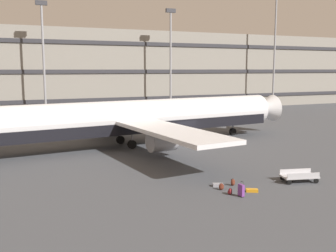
{
  "coord_description": "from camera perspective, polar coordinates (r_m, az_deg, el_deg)",
  "views": [
    {
      "loc": [
        -19.33,
        -37.99,
        8.21
      ],
      "look_at": [
        -4.91,
        -4.8,
        3.0
      ],
      "focal_mm": 42.33,
      "sensor_mm": 36.0,
      "label": 1
    }
  ],
  "objects": [
    {
      "name": "ground_plane",
      "position": [
        43.41,
        3.42,
        -2.73
      ],
      "size": [
        600.0,
        600.0,
        0.0
      ],
      "primitive_type": "plane",
      "color": "#424449"
    },
    {
      "name": "terminal_structure",
      "position": [
        84.42,
        -10.35,
        7.77
      ],
      "size": [
        122.28,
        20.45,
        15.56
      ],
      "color": "gray",
      "rests_on": "ground_plane"
    },
    {
      "name": "airliner",
      "position": [
        42.76,
        -4.93,
        1.06
      ],
      "size": [
        40.63,
        32.99,
        10.37
      ],
      "color": "silver",
      "rests_on": "ground_plane"
    },
    {
      "name": "light_mast_left",
      "position": [
        67.13,
        -17.52,
        10.26
      ],
      "size": [
        1.8,
        0.5,
        18.86
      ],
      "color": "gray",
      "rests_on": "ground_plane"
    },
    {
      "name": "light_mast_center_left",
      "position": [
        72.96,
        0.38,
        10.46
      ],
      "size": [
        1.8,
        0.5,
        18.92
      ],
      "color": "gray",
      "rests_on": "ground_plane"
    },
    {
      "name": "light_mast_center_right",
      "position": [
        85.23,
        15.16,
        12.06
      ],
      "size": [
        1.8,
        0.5,
        25.28
      ],
      "color": "gray",
      "rests_on": "ground_plane"
    },
    {
      "name": "suitcase_black",
      "position": [
        28.48,
        7.2,
        -8.41
      ],
      "size": [
        0.83,
        0.62,
        0.21
      ],
      "color": "gray",
      "rests_on": "ground_plane"
    },
    {
      "name": "suitcase_scuffed",
      "position": [
        27.63,
        12.0,
        -9.06
      ],
      "size": [
        0.88,
        0.72,
        0.2
      ],
      "color": "orange",
      "rests_on": "ground_plane"
    },
    {
      "name": "suitcase_small",
      "position": [
        26.41,
        10.49,
        -9.07
      ],
      "size": [
        0.26,
        0.46,
        1.0
      ],
      "color": "#72388C",
      "rests_on": "ground_plane"
    },
    {
      "name": "backpack_navy",
      "position": [
        28.74,
        9.33,
        -8.02
      ],
      "size": [
        0.34,
        0.29,
        0.55
      ],
      "color": "#592619",
      "rests_on": "ground_plane"
    },
    {
      "name": "backpack_large",
      "position": [
        26.76,
        8.89,
        -9.31
      ],
      "size": [
        0.38,
        0.42,
        0.48
      ],
      "color": "maroon",
      "rests_on": "ground_plane"
    },
    {
      "name": "backpack_laid_flat",
      "position": [
        27.65,
        7.7,
        -8.67
      ],
      "size": [
        0.4,
        0.34,
        0.51
      ],
      "color": "#592619",
      "rests_on": "ground_plane"
    },
    {
      "name": "baggage_cart",
      "position": [
        30.81,
        18.36,
        -6.87
      ],
      "size": [
        3.37,
        1.89,
        0.82
      ],
      "color": "#B7B7BC",
      "rests_on": "ground_plane"
    }
  ]
}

